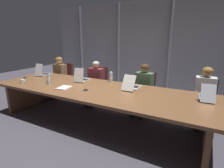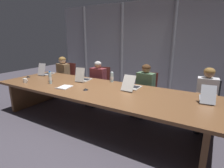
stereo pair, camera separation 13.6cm
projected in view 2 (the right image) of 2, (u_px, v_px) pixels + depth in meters
name	position (u px, v px, depth m)	size (l,w,h in m)	color
ground_plane	(97.00, 122.00, 3.74)	(13.96, 13.96, 0.00)	#47424C
conference_table	(97.00, 95.00, 3.58)	(4.54, 1.42, 0.74)	brown
curtain_backdrop	(147.00, 47.00, 5.74)	(6.98, 0.17, 2.83)	#9999A0
laptop_left_end	(46.00, 72.00, 4.81)	(0.27, 0.46, 0.32)	#BCBCC1
laptop_left_mid	(83.00, 78.00, 4.13)	(0.28, 0.44, 0.33)	beige
laptop_center	(132.00, 86.00, 3.50)	(0.25, 0.50, 0.30)	beige
laptop_right_mid	(207.00, 97.00, 2.86)	(0.26, 0.49, 0.28)	#A8ADB7
office_chair_left_end	(67.00, 83.00, 5.47)	(0.60, 0.60, 0.96)	#511E19
office_chair_left_mid	(100.00, 89.00, 4.86)	(0.60, 0.61, 0.95)	#511E19
office_chair_center	(145.00, 97.00, 4.22)	(0.60, 0.60, 0.93)	#511E19
office_chair_right_mid	(206.00, 109.00, 3.58)	(0.60, 0.60, 0.90)	black
person_left_end	(61.00, 74.00, 5.28)	(0.40, 0.56, 1.17)	olive
person_left_mid	(96.00, 80.00, 4.65)	(0.42, 0.55, 1.13)	brown
person_center	(144.00, 87.00, 4.00)	(0.44, 0.57, 1.15)	#4C6B4C
person_right_mid	(206.00, 95.00, 3.38)	(0.41, 0.57, 1.18)	silver
water_bottle_primary	(50.00, 78.00, 3.86)	(0.06, 0.06, 0.28)	silver
water_bottle_secondary	(112.00, 77.00, 4.01)	(0.07, 0.07, 0.24)	silver
coffee_mug_near	(25.00, 81.00, 3.97)	(0.13, 0.09, 0.10)	white
conference_mic_left_side	(50.00, 80.00, 4.11)	(0.11, 0.11, 0.04)	black
conference_mic_middle	(28.00, 77.00, 4.51)	(0.11, 0.11, 0.04)	black
conference_mic_right_side	(86.00, 89.00, 3.43)	(0.11, 0.11, 0.04)	black
spiral_notepad	(65.00, 87.00, 3.60)	(0.27, 0.34, 0.03)	silver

